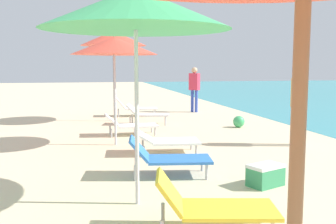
% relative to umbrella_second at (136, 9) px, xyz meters
% --- Properties ---
extents(umbrella_second, '(2.27, 2.27, 2.70)m').
position_rel_umbrella_second_xyz_m(umbrella_second, '(0.00, 0.00, 0.00)').
color(umbrella_second, silver).
rests_on(umbrella_second, ground).
extents(lounger_second_shoreside, '(1.35, 0.78, 0.62)m').
position_rel_umbrella_second_xyz_m(lounger_second_shoreside, '(0.62, 1.17, -2.08)').
color(lounger_second_shoreside, blue).
rests_on(lounger_second_shoreside, ground).
extents(lounger_second_inland, '(1.34, 0.84, 0.62)m').
position_rel_umbrella_second_xyz_m(lounger_second_inland, '(0.64, -1.01, -2.09)').
color(lounger_second_inland, yellow).
rests_on(lounger_second_inland, ground).
extents(umbrella_third, '(1.85, 1.85, 2.38)m').
position_rel_umbrella_second_xyz_m(umbrella_third, '(0.01, 3.77, -0.25)').
color(umbrella_third, silver).
rests_on(umbrella_third, ground).
extents(lounger_third_shoreside, '(1.31, 0.60, 0.53)m').
position_rel_umbrella_second_xyz_m(lounger_third_shoreside, '(0.46, 4.94, -2.12)').
color(lounger_third_shoreside, white).
rests_on(lounger_third_shoreside, ground).
extents(lounger_third_inland, '(1.34, 0.83, 0.47)m').
position_rel_umbrella_second_xyz_m(lounger_third_inland, '(0.92, 2.73, -2.12)').
color(lounger_third_inland, white).
rests_on(lounger_third_inland, ground).
extents(umbrella_farthest, '(2.01, 2.01, 2.83)m').
position_rel_umbrella_second_xyz_m(umbrella_farthest, '(0.25, 7.54, 0.15)').
color(umbrella_farthest, '#4C4C51').
rests_on(umbrella_farthest, ground).
extents(lounger_farthest_shoreside, '(1.46, 0.70, 0.65)m').
position_rel_umbrella_second_xyz_m(lounger_farthest_shoreside, '(1.03, 8.60, -2.08)').
color(lounger_farthest_shoreside, white).
rests_on(lounger_farthest_shoreside, ground).
extents(lounger_farthest_inland, '(1.33, 0.86, 0.60)m').
position_rel_umbrella_second_xyz_m(lounger_farthest_inland, '(1.13, 6.62, -2.06)').
color(lounger_farthest_inland, white).
rests_on(lounger_farthest_inland, ground).
extents(person_walking_mid, '(0.35, 0.42, 1.67)m').
position_rel_umbrella_second_xyz_m(person_walking_mid, '(3.82, 2.95, -1.37)').
color(person_walking_mid, silver).
rests_on(person_walking_mid, ground).
extents(person_walking_far, '(0.41, 0.41, 1.66)m').
position_rel_umbrella_second_xyz_m(person_walking_far, '(3.32, 9.33, -1.38)').
color(person_walking_far, '#334CB2').
rests_on(person_walking_far, ground).
extents(cooler_box, '(0.59, 0.49, 0.32)m').
position_rel_umbrella_second_xyz_m(cooler_box, '(1.90, 0.37, -2.23)').
color(cooler_box, '#338C59').
rests_on(cooler_box, ground).
extents(beach_ball, '(0.32, 0.32, 0.32)m').
position_rel_umbrella_second_xyz_m(beach_ball, '(3.56, 5.54, -2.22)').
color(beach_ball, '#3FB266').
rests_on(beach_ball, ground).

